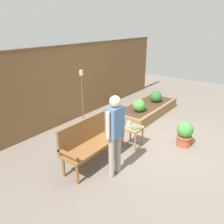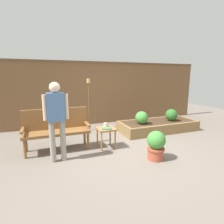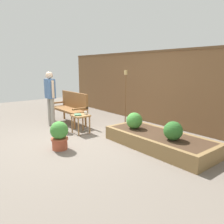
{
  "view_description": "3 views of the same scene",
  "coord_description": "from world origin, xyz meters",
  "px_view_note": "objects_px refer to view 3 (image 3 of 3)",
  "views": [
    {
      "loc": [
        -4.39,
        -2.14,
        2.69
      ],
      "look_at": [
        -0.12,
        1.09,
        0.58
      ],
      "focal_mm": 36.5,
      "sensor_mm": 36.0,
      "label": 1
    },
    {
      "loc": [
        -1.71,
        -3.55,
        1.66
      ],
      "look_at": [
        0.08,
        1.07,
        0.69
      ],
      "focal_mm": 29.22,
      "sensor_mm": 36.0,
      "label": 2
    },
    {
      "loc": [
        4.48,
        -2.56,
        1.69
      ],
      "look_at": [
        0.1,
        0.97,
        0.54
      ],
      "focal_mm": 35.7,
      "sensor_mm": 36.0,
      "label": 3
    }
  ],
  "objects_px": {
    "tiki_torch": "(126,87)",
    "person_by_bench": "(50,94)",
    "book_on_table": "(78,115)",
    "garden_bench": "(71,105)",
    "shrub_near_bench": "(134,121)",
    "potted_boxwood": "(59,135)",
    "shrub_far_corner": "(173,131)",
    "cup_on_table": "(86,113)",
    "side_table": "(81,118)"
  },
  "relations": [
    {
      "from": "garden_bench",
      "to": "shrub_far_corner",
      "type": "distance_m",
      "value": 3.47
    },
    {
      "from": "cup_on_table",
      "to": "shrub_far_corner",
      "type": "height_order",
      "value": "shrub_far_corner"
    },
    {
      "from": "tiki_torch",
      "to": "person_by_bench",
      "type": "bearing_deg",
      "value": -120.7
    },
    {
      "from": "shrub_near_bench",
      "to": "tiki_torch",
      "type": "height_order",
      "value": "tiki_torch"
    },
    {
      "from": "side_table",
      "to": "cup_on_table",
      "type": "xyz_separation_m",
      "value": [
        0.04,
        0.14,
        0.13
      ]
    },
    {
      "from": "side_table",
      "to": "shrub_far_corner",
      "type": "xyz_separation_m",
      "value": [
        2.38,
        0.63,
        0.09
      ]
    },
    {
      "from": "potted_boxwood",
      "to": "person_by_bench",
      "type": "height_order",
      "value": "person_by_bench"
    },
    {
      "from": "garden_bench",
      "to": "tiki_torch",
      "type": "distance_m",
      "value": 1.73
    },
    {
      "from": "cup_on_table",
      "to": "shrub_near_bench",
      "type": "height_order",
      "value": "shrub_near_bench"
    },
    {
      "from": "side_table",
      "to": "tiki_torch",
      "type": "bearing_deg",
      "value": 90.18
    },
    {
      "from": "garden_bench",
      "to": "shrub_far_corner",
      "type": "height_order",
      "value": "garden_bench"
    },
    {
      "from": "shrub_far_corner",
      "to": "person_by_bench",
      "type": "relative_size",
      "value": 0.24
    },
    {
      "from": "cup_on_table",
      "to": "potted_boxwood",
      "type": "distance_m",
      "value": 1.31
    },
    {
      "from": "side_table",
      "to": "book_on_table",
      "type": "xyz_separation_m",
      "value": [
        -0.01,
        -0.07,
        0.1
      ]
    },
    {
      "from": "garden_bench",
      "to": "potted_boxwood",
      "type": "bearing_deg",
      "value": -35.15
    },
    {
      "from": "shrub_near_bench",
      "to": "side_table",
      "type": "bearing_deg",
      "value": -154.37
    },
    {
      "from": "shrub_near_bench",
      "to": "shrub_far_corner",
      "type": "height_order",
      "value": "shrub_near_bench"
    },
    {
      "from": "side_table",
      "to": "shrub_far_corner",
      "type": "relative_size",
      "value": 1.31
    },
    {
      "from": "side_table",
      "to": "potted_boxwood",
      "type": "height_order",
      "value": "potted_boxwood"
    },
    {
      "from": "book_on_table",
      "to": "person_by_bench",
      "type": "distance_m",
      "value": 1.21
    },
    {
      "from": "book_on_table",
      "to": "shrub_far_corner",
      "type": "bearing_deg",
      "value": 40.4
    },
    {
      "from": "garden_bench",
      "to": "tiki_torch",
      "type": "bearing_deg",
      "value": 48.76
    },
    {
      "from": "side_table",
      "to": "person_by_bench",
      "type": "relative_size",
      "value": 0.31
    },
    {
      "from": "person_by_bench",
      "to": "shrub_near_bench",
      "type": "bearing_deg",
      "value": 21.15
    },
    {
      "from": "cup_on_table",
      "to": "tiki_torch",
      "type": "bearing_deg",
      "value": 91.64
    },
    {
      "from": "potted_boxwood",
      "to": "shrub_near_bench",
      "type": "distance_m",
      "value": 1.69
    },
    {
      "from": "garden_bench",
      "to": "side_table",
      "type": "bearing_deg",
      "value": -16.88
    },
    {
      "from": "book_on_table",
      "to": "shrub_near_bench",
      "type": "relative_size",
      "value": 0.55
    },
    {
      "from": "shrub_far_corner",
      "to": "tiki_torch",
      "type": "xyz_separation_m",
      "value": [
        -2.38,
        0.92,
        0.62
      ]
    },
    {
      "from": "shrub_far_corner",
      "to": "garden_bench",
      "type": "bearing_deg",
      "value": -174.97
    },
    {
      "from": "tiki_torch",
      "to": "shrub_near_bench",
      "type": "bearing_deg",
      "value": -34.94
    },
    {
      "from": "book_on_table",
      "to": "garden_bench",
      "type": "bearing_deg",
      "value": -176.55
    },
    {
      "from": "garden_bench",
      "to": "shrub_near_bench",
      "type": "height_order",
      "value": "garden_bench"
    },
    {
      "from": "potted_boxwood",
      "to": "shrub_far_corner",
      "type": "bearing_deg",
      "value": 43.83
    },
    {
      "from": "tiki_torch",
      "to": "side_table",
      "type": "bearing_deg",
      "value": -89.82
    },
    {
      "from": "side_table",
      "to": "person_by_bench",
      "type": "bearing_deg",
      "value": -164.52
    },
    {
      "from": "book_on_table",
      "to": "shrub_near_bench",
      "type": "height_order",
      "value": "shrub_near_bench"
    },
    {
      "from": "cup_on_table",
      "to": "shrub_far_corner",
      "type": "relative_size",
      "value": 0.33
    },
    {
      "from": "shrub_near_bench",
      "to": "book_on_table",
      "type": "bearing_deg",
      "value": -152.09
    },
    {
      "from": "potted_boxwood",
      "to": "cup_on_table",
      "type": "bearing_deg",
      "value": 122.62
    },
    {
      "from": "potted_boxwood",
      "to": "shrub_far_corner",
      "type": "relative_size",
      "value": 1.62
    },
    {
      "from": "side_table",
      "to": "shrub_near_bench",
      "type": "xyz_separation_m",
      "value": [
        1.32,
        0.63,
        0.09
      ]
    },
    {
      "from": "shrub_near_bench",
      "to": "cup_on_table",
      "type": "bearing_deg",
      "value": -158.9
    },
    {
      "from": "cup_on_table",
      "to": "shrub_near_bench",
      "type": "bearing_deg",
      "value": 21.1
    },
    {
      "from": "book_on_table",
      "to": "tiki_torch",
      "type": "xyz_separation_m",
      "value": [
        0.01,
        1.63,
        0.61
      ]
    },
    {
      "from": "tiki_torch",
      "to": "person_by_bench",
      "type": "xyz_separation_m",
      "value": [
        -1.11,
        -1.87,
        -0.17
      ]
    },
    {
      "from": "side_table",
      "to": "potted_boxwood",
      "type": "bearing_deg",
      "value": -52.38
    },
    {
      "from": "book_on_table",
      "to": "person_by_bench",
      "type": "height_order",
      "value": "person_by_bench"
    },
    {
      "from": "shrub_far_corner",
      "to": "person_by_bench",
      "type": "xyz_separation_m",
      "value": [
        -3.49,
        -0.94,
        0.45
      ]
    },
    {
      "from": "garden_bench",
      "to": "cup_on_table",
      "type": "relative_size",
      "value": 11.9
    }
  ]
}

